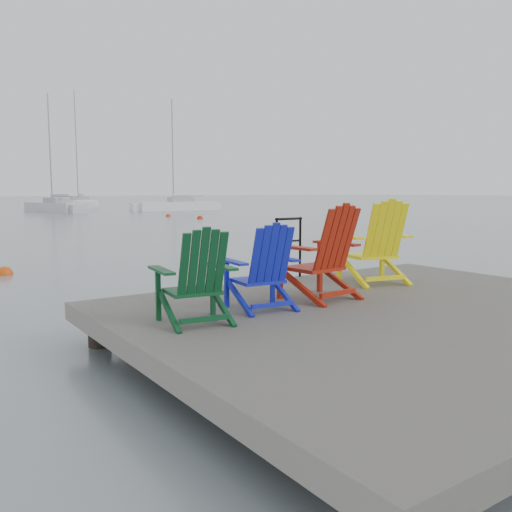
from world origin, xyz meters
TOP-DOWN VIEW (x-y plane):
  - ground at (0.00, 0.00)m, footprint 400.00×400.00m
  - dock at (0.00, 0.00)m, footprint 6.00×5.00m
  - handrail at (0.25, 2.45)m, footprint 0.48×0.04m
  - chair_green at (-2.21, 0.73)m, footprint 0.81×0.76m
  - chair_blue at (-1.31, 0.89)m, footprint 0.80×0.75m
  - chair_red at (-0.41, 0.95)m, footprint 0.95×0.89m
  - chair_yellow at (0.95, 1.37)m, footprint 1.05×1.00m
  - sailboat_near at (7.51, 44.64)m, footprint 3.63×7.63m
  - sailboat_mid at (13.85, 59.09)m, footprint 3.95×10.18m
  - sailboat_far at (17.77, 41.69)m, footprint 7.47×2.44m
  - buoy_a at (-2.61, 8.71)m, footprint 0.35×0.35m
  - buoy_c at (12.21, 27.20)m, footprint 0.41×0.41m
  - buoy_d at (11.84, 31.18)m, footprint 0.38×0.38m

SIDE VIEW (x-z plane):
  - ground at x=0.00m, z-range 0.00..0.00m
  - buoy_a at x=-2.61m, z-range -0.18..0.18m
  - buoy_c at x=12.21m, z-range -0.20..0.20m
  - buoy_d at x=11.84m, z-range -0.19..0.19m
  - dock at x=0.00m, z-range -0.35..1.05m
  - sailboat_mid at x=13.85m, z-range -6.39..7.10m
  - sailboat_near at x=7.51m, z-range -4.81..5.52m
  - sailboat_far at x=17.77m, z-range -4.79..5.50m
  - chair_green at x=-2.21m, z-range 0.50..1.43m
  - chair_blue at x=-1.31m, z-range 0.50..1.44m
  - handrail at x=0.25m, z-range 0.59..1.49m
  - chair_red at x=-0.41m, z-range 0.50..1.62m
  - chair_yellow at x=0.95m, z-range 0.50..1.65m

